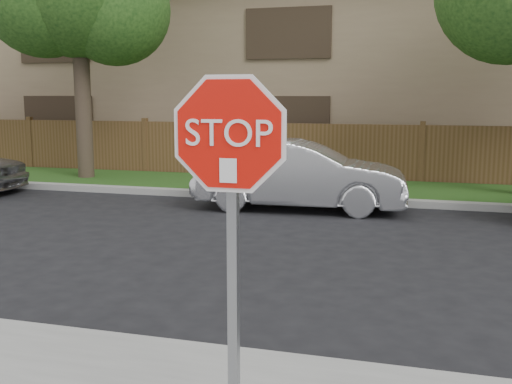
% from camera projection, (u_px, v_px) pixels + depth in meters
% --- Properties ---
extents(ground, '(90.00, 90.00, 0.00)m').
position_uv_depth(ground, '(407.00, 377.00, 5.11)').
color(ground, black).
rests_on(ground, ground).
extents(far_curb, '(70.00, 0.30, 0.15)m').
position_uv_depth(far_curb, '(419.00, 204.00, 12.84)').
color(far_curb, gray).
rests_on(far_curb, ground).
extents(grass_strip, '(70.00, 3.00, 0.12)m').
position_uv_depth(grass_strip, '(420.00, 192.00, 14.41)').
color(grass_strip, '#1E4714').
rests_on(grass_strip, ground).
extents(fence, '(70.00, 0.12, 1.60)m').
position_uv_depth(fence, '(422.00, 155.00, 15.81)').
color(fence, '#50371C').
rests_on(fence, ground).
extents(apartment_building, '(35.20, 9.20, 7.20)m').
position_uv_depth(apartment_building, '(426.00, 61.00, 20.69)').
color(apartment_building, '#887154').
rests_on(apartment_building, ground).
extents(stop_sign, '(1.01, 0.13, 2.55)m').
position_uv_depth(stop_sign, '(231.00, 186.00, 3.70)').
color(stop_sign, gray).
rests_on(stop_sign, sidewalk_near).
extents(sedan_left, '(4.46, 1.78, 1.44)m').
position_uv_depth(sedan_left, '(300.00, 175.00, 12.50)').
color(sedan_left, silver).
rests_on(sedan_left, ground).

